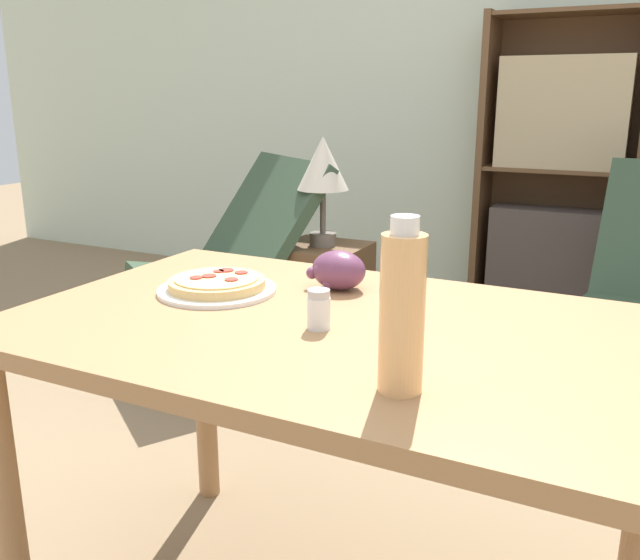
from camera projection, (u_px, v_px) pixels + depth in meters
wall_back at (543, 63)px, 3.53m from camera, size 8.00×0.05×2.60m
dining_table at (335, 370)px, 1.32m from camera, size 1.26×0.78×0.73m
pizza_on_plate at (217, 285)px, 1.48m from camera, size 0.26×0.26×0.04m
grape_bunch at (338, 270)px, 1.50m from camera, size 0.13×0.10×0.09m
drink_bottle at (402, 311)px, 0.97m from camera, size 0.07×0.07×0.26m
salt_shaker at (319, 309)px, 1.25m from camera, size 0.04×0.04×0.08m
lounge_chair_near at (226, 299)px, 2.94m from camera, size 0.95×1.02×0.88m
bookshelf at (557, 183)px, 3.47m from camera, size 0.79×0.30×1.55m
side_table at (323, 308)px, 2.87m from camera, size 0.34×0.34×0.54m
table_lamp at (323, 169)px, 2.71m from camera, size 0.21×0.21×0.44m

